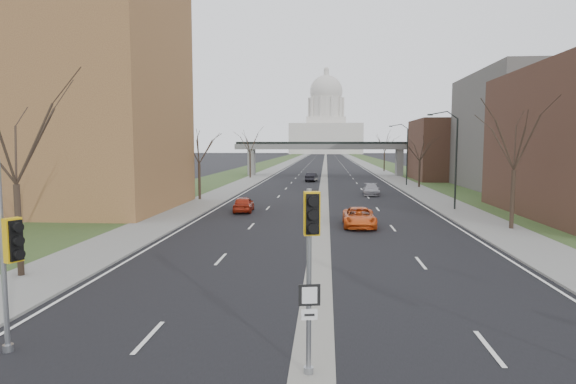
# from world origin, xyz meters

# --- Properties ---
(ground) EXTENTS (700.00, 700.00, 0.00)m
(ground) POSITION_xyz_m (0.00, 0.00, 0.00)
(ground) COLOR black
(ground) RESTS_ON ground
(road_surface) EXTENTS (20.00, 600.00, 0.01)m
(road_surface) POSITION_xyz_m (0.00, 150.00, 0.01)
(road_surface) COLOR black
(road_surface) RESTS_ON ground
(median_strip) EXTENTS (1.20, 600.00, 0.02)m
(median_strip) POSITION_xyz_m (0.00, 150.00, 0.00)
(median_strip) COLOR gray
(median_strip) RESTS_ON ground
(sidewalk_right) EXTENTS (4.00, 600.00, 0.12)m
(sidewalk_right) POSITION_xyz_m (12.00, 150.00, 0.06)
(sidewalk_right) COLOR gray
(sidewalk_right) RESTS_ON ground
(sidewalk_left) EXTENTS (4.00, 600.00, 0.12)m
(sidewalk_left) POSITION_xyz_m (-12.00, 150.00, 0.06)
(sidewalk_left) COLOR gray
(sidewalk_left) RESTS_ON ground
(grass_verge_right) EXTENTS (8.00, 600.00, 0.10)m
(grass_verge_right) POSITION_xyz_m (18.00, 150.00, 0.05)
(grass_verge_right) COLOR #2A411E
(grass_verge_right) RESTS_ON ground
(grass_verge_left) EXTENTS (8.00, 600.00, 0.10)m
(grass_verge_left) POSITION_xyz_m (-18.00, 150.00, 0.05)
(grass_verge_left) COLOR #2A411E
(grass_verge_left) RESTS_ON ground
(apartment_building) EXTENTS (25.00, 16.00, 22.00)m
(apartment_building) POSITION_xyz_m (-26.00, 30.00, 11.00)
(apartment_building) COLOR olive
(apartment_building) RESTS_ON ground
(commercial_block_mid) EXTENTS (18.00, 22.00, 15.00)m
(commercial_block_mid) POSITION_xyz_m (28.00, 52.00, 7.50)
(commercial_block_mid) COLOR #585651
(commercial_block_mid) RESTS_ON ground
(commercial_block_far) EXTENTS (14.00, 14.00, 10.00)m
(commercial_block_far) POSITION_xyz_m (22.00, 70.00, 5.00)
(commercial_block_far) COLOR #4F3324
(commercial_block_far) RESTS_ON ground
(pedestrian_bridge) EXTENTS (34.00, 3.00, 6.45)m
(pedestrian_bridge) POSITION_xyz_m (0.00, 80.00, 4.84)
(pedestrian_bridge) COLOR slate
(pedestrian_bridge) RESTS_ON ground
(capitol) EXTENTS (48.00, 42.00, 55.75)m
(capitol) POSITION_xyz_m (0.00, 320.00, 18.60)
(capitol) COLOR beige
(capitol) RESTS_ON ground
(streetlight_mid) EXTENTS (2.61, 0.20, 8.70)m
(streetlight_mid) POSITION_xyz_m (10.99, 32.00, 6.95)
(streetlight_mid) COLOR black
(streetlight_mid) RESTS_ON sidewalk_right
(streetlight_far) EXTENTS (2.61, 0.20, 8.70)m
(streetlight_far) POSITION_xyz_m (10.99, 58.00, 6.95)
(streetlight_far) COLOR black
(streetlight_far) RESTS_ON sidewalk_right
(tree_left_a) EXTENTS (7.20, 7.20, 9.40)m
(tree_left_a) POSITION_xyz_m (-13.00, 8.00, 6.64)
(tree_left_a) COLOR #382B21
(tree_left_a) RESTS_ON sidewalk_left
(tree_left_b) EXTENTS (6.75, 6.75, 8.81)m
(tree_left_b) POSITION_xyz_m (-13.00, 38.00, 6.23)
(tree_left_b) COLOR #382B21
(tree_left_b) RESTS_ON sidewalk_left
(tree_left_c) EXTENTS (7.65, 7.65, 9.99)m
(tree_left_c) POSITION_xyz_m (-13.00, 72.00, 7.04)
(tree_left_c) COLOR #382B21
(tree_left_c) RESTS_ON sidewalk_left
(tree_right_a) EXTENTS (7.20, 7.20, 9.40)m
(tree_right_a) POSITION_xyz_m (13.00, 22.00, 6.64)
(tree_right_a) COLOR #382B21
(tree_right_a) RESTS_ON sidewalk_right
(tree_right_b) EXTENTS (6.30, 6.30, 8.22)m
(tree_right_b) POSITION_xyz_m (13.00, 55.00, 5.82)
(tree_right_b) COLOR #382B21
(tree_right_b) RESTS_ON sidewalk_right
(tree_right_c) EXTENTS (7.65, 7.65, 9.99)m
(tree_right_c) POSITION_xyz_m (13.00, 95.00, 7.04)
(tree_right_c) COLOR #382B21
(tree_right_c) RESTS_ON sidewalk_right
(signal_pole_median) EXTENTS (0.57, 0.79, 4.74)m
(signal_pole_median) POSITION_xyz_m (-0.05, -0.17, 3.30)
(signal_pole_median) COLOR gray
(signal_pole_median) RESTS_ON ground
(car_left_near) EXTENTS (1.86, 4.10, 1.37)m
(car_left_near) POSITION_xyz_m (-6.84, 29.52, 0.68)
(car_left_near) COLOR #9B2511
(car_left_near) RESTS_ON ground
(car_left_far) EXTENTS (1.96, 4.46, 1.42)m
(car_left_far) POSITION_xyz_m (-2.00, 65.28, 0.71)
(car_left_far) COLOR black
(car_left_far) RESTS_ON ground
(car_right_near) EXTENTS (2.30, 4.91, 1.36)m
(car_right_near) POSITION_xyz_m (2.69, 22.58, 0.68)
(car_right_near) COLOR #D85317
(car_right_near) RESTS_ON ground
(car_right_mid) EXTENTS (2.07, 4.59, 1.30)m
(car_right_mid) POSITION_xyz_m (5.56, 44.56, 0.65)
(car_right_mid) COLOR #9B99A0
(car_right_mid) RESTS_ON ground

